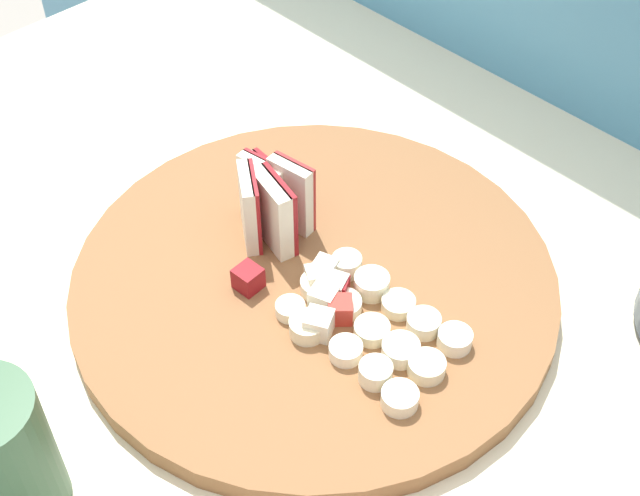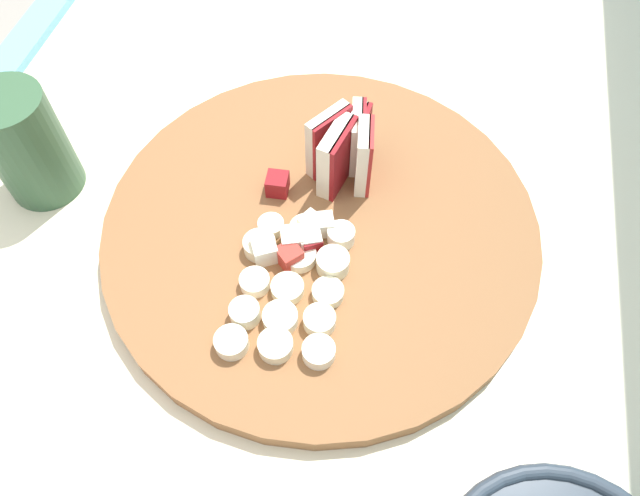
% 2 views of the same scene
% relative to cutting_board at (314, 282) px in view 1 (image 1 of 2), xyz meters
% --- Properties ---
extents(tile_backsplash, '(2.40, 0.04, 1.32)m').
position_rel_cutting_board_xyz_m(tile_backsplash, '(0.05, 0.37, -0.26)').
color(tile_backsplash, '#4C8EB2').
rests_on(tile_backsplash, ground).
extents(cutting_board, '(0.39, 0.39, 0.02)m').
position_rel_cutting_board_xyz_m(cutting_board, '(0.00, 0.00, 0.00)').
color(cutting_board, brown).
rests_on(cutting_board, tiled_countertop).
extents(apple_wedge_fan, '(0.08, 0.06, 0.07)m').
position_rel_cutting_board_xyz_m(apple_wedge_fan, '(-0.06, 0.01, 0.04)').
color(apple_wedge_fan, maroon).
rests_on(apple_wedge_fan, cutting_board).
extents(apple_dice_pile, '(0.10, 0.07, 0.02)m').
position_rel_cutting_board_xyz_m(apple_dice_pile, '(0.02, -0.02, 0.02)').
color(apple_dice_pile, white).
rests_on(apple_dice_pile, cutting_board).
extents(banana_slice_rows, '(0.14, 0.10, 0.02)m').
position_rel_cutting_board_xyz_m(banana_slice_rows, '(0.07, -0.01, 0.02)').
color(banana_slice_rows, '#F4EAC6').
rests_on(banana_slice_rows, cutting_board).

